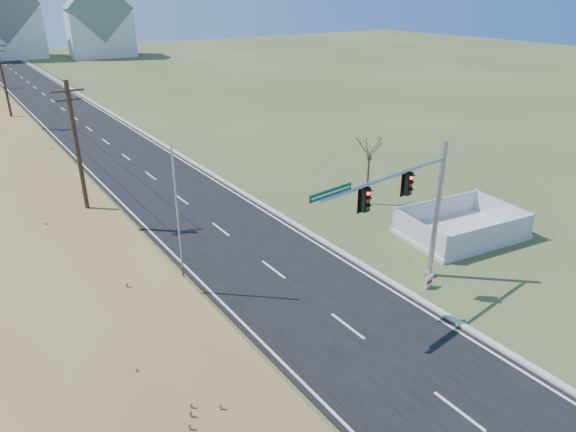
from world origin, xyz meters
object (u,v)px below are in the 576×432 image
(flagpole, at_px, (180,238))
(bare_tree, at_px, (370,146))
(traffic_signal_mast, at_px, (416,206))
(open_sign, at_px, (429,282))
(fence_enclosure, at_px, (461,231))

(flagpole, relative_size, bare_tree, 1.46)
(traffic_signal_mast, xyz_separation_m, open_sign, (0.88, -0.62, -4.04))
(open_sign, relative_size, bare_tree, 0.13)
(fence_enclosure, relative_size, open_sign, 11.36)
(flagpole, bearing_deg, bare_tree, 12.98)
(traffic_signal_mast, distance_m, bare_tree, 10.93)
(fence_enclosure, distance_m, flagpole, 16.90)
(traffic_signal_mast, height_order, open_sign, traffic_signal_mast)
(fence_enclosure, relative_size, bare_tree, 1.47)
(fence_enclosure, distance_m, open_sign, 6.83)
(open_sign, bearing_deg, fence_enclosure, 18.48)
(fence_enclosure, bearing_deg, bare_tree, 108.01)
(traffic_signal_mast, distance_m, flagpole, 11.07)
(fence_enclosure, height_order, open_sign, fence_enclosure)
(open_sign, bearing_deg, traffic_signal_mast, 137.58)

